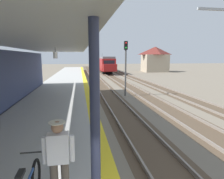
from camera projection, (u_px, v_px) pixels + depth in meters
station_platform at (62, 94)px, 17.20m from camera, size 5.00×80.00×0.91m
station_building_with_canopy at (4, 80)px, 8.83m from camera, size 4.85×24.00×4.43m
track_pair_nearest_platform at (105, 90)px, 21.88m from camera, size 2.34×120.00×0.16m
track_pair_middle at (134, 89)px, 22.44m from camera, size 2.34×120.00×0.16m
track_pair_far_side at (161, 88)px, 23.00m from camera, size 2.34×120.00×0.16m
approaching_train at (104, 63)px, 48.59m from camera, size 2.93×19.60×4.76m
commuter_person at (59, 159)px, 3.56m from camera, size 0.59×0.30×1.67m
rail_signal_post at (126, 63)px, 18.26m from camera, size 0.32×0.34×5.20m
distant_trackside_house at (155, 59)px, 49.62m from camera, size 6.60×5.28×6.40m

